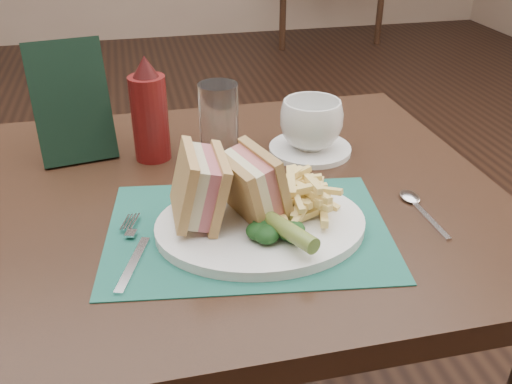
{
  "coord_description": "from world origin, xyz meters",
  "views": [
    {
      "loc": [
        -0.12,
        -1.29,
        1.2
      ],
      "look_at": [
        0.04,
        -0.6,
        0.8
      ],
      "focal_mm": 40.0,
      "sensor_mm": 36.0,
      "label": 1
    }
  ],
  "objects_px": {
    "placemat": "(248,230)",
    "saucer": "(310,149)",
    "drinking_glass": "(219,119)",
    "sandwich_half_b": "(240,188)",
    "ketchup_bottle": "(149,109)",
    "check_presenter": "(71,102)",
    "plate": "(261,225)",
    "coffee_cup": "(311,124)",
    "table_main": "(225,360)",
    "sandwich_half_a": "(184,188)"
  },
  "relations": [
    {
      "from": "placemat",
      "to": "check_presenter",
      "type": "height_order",
      "value": "check_presenter"
    },
    {
      "from": "coffee_cup",
      "to": "drinking_glass",
      "type": "xyz_separation_m",
      "value": [
        -0.16,
        0.03,
        0.01
      ]
    },
    {
      "from": "table_main",
      "to": "placemat",
      "type": "bearing_deg",
      "value": -80.3
    },
    {
      "from": "drinking_glass",
      "to": "check_presenter",
      "type": "xyz_separation_m",
      "value": [
        -0.25,
        0.04,
        0.04
      ]
    },
    {
      "from": "sandwich_half_a",
      "to": "check_presenter",
      "type": "xyz_separation_m",
      "value": [
        -0.16,
        0.29,
        0.03
      ]
    },
    {
      "from": "placemat",
      "to": "sandwich_half_a",
      "type": "bearing_deg",
      "value": 168.33
    },
    {
      "from": "placemat",
      "to": "plate",
      "type": "height_order",
      "value": "plate"
    },
    {
      "from": "coffee_cup",
      "to": "ketchup_bottle",
      "type": "height_order",
      "value": "ketchup_bottle"
    },
    {
      "from": "placemat",
      "to": "ketchup_bottle",
      "type": "height_order",
      "value": "ketchup_bottle"
    },
    {
      "from": "table_main",
      "to": "plate",
      "type": "bearing_deg",
      "value": -73.09
    },
    {
      "from": "sandwich_half_a",
      "to": "drinking_glass",
      "type": "height_order",
      "value": "drinking_glass"
    },
    {
      "from": "sandwich_half_a",
      "to": "check_presenter",
      "type": "height_order",
      "value": "check_presenter"
    },
    {
      "from": "sandwich_half_a",
      "to": "placemat",
      "type": "bearing_deg",
      "value": -11.13
    },
    {
      "from": "sandwich_half_b",
      "to": "coffee_cup",
      "type": "bearing_deg",
      "value": 35.22
    },
    {
      "from": "plate",
      "to": "check_presenter",
      "type": "xyz_separation_m",
      "value": [
        -0.26,
        0.31,
        0.09
      ]
    },
    {
      "from": "sandwich_half_b",
      "to": "sandwich_half_a",
      "type": "bearing_deg",
      "value": 153.06
    },
    {
      "from": "sandwich_half_a",
      "to": "ketchup_bottle",
      "type": "bearing_deg",
      "value": 97.25
    },
    {
      "from": "drinking_glass",
      "to": "check_presenter",
      "type": "bearing_deg",
      "value": 170.49
    },
    {
      "from": "coffee_cup",
      "to": "check_presenter",
      "type": "distance_m",
      "value": 0.42
    },
    {
      "from": "coffee_cup",
      "to": "check_presenter",
      "type": "height_order",
      "value": "check_presenter"
    },
    {
      "from": "placemat",
      "to": "check_presenter",
      "type": "relative_size",
      "value": 1.9
    },
    {
      "from": "placemat",
      "to": "sandwich_half_b",
      "type": "distance_m",
      "value": 0.07
    },
    {
      "from": "sandwich_half_a",
      "to": "drinking_glass",
      "type": "relative_size",
      "value": 0.84
    },
    {
      "from": "placemat",
      "to": "drinking_glass",
      "type": "distance_m",
      "value": 0.27
    },
    {
      "from": "table_main",
      "to": "sandwich_half_b",
      "type": "relative_size",
      "value": 8.78
    },
    {
      "from": "table_main",
      "to": "check_presenter",
      "type": "bearing_deg",
      "value": 140.54
    },
    {
      "from": "check_presenter",
      "to": "saucer",
      "type": "bearing_deg",
      "value": -19.94
    },
    {
      "from": "sandwich_half_b",
      "to": "saucer",
      "type": "distance_m",
      "value": 0.29
    },
    {
      "from": "drinking_glass",
      "to": "check_presenter",
      "type": "relative_size",
      "value": 0.62
    },
    {
      "from": "check_presenter",
      "to": "sandwich_half_b",
      "type": "bearing_deg",
      "value": -61.82
    },
    {
      "from": "coffee_cup",
      "to": "table_main",
      "type": "bearing_deg",
      "value": -149.69
    },
    {
      "from": "sandwich_half_b",
      "to": "drinking_glass",
      "type": "xyz_separation_m",
      "value": [
        0.01,
        0.26,
        -0.0
      ]
    },
    {
      "from": "sandwich_half_b",
      "to": "ketchup_bottle",
      "type": "height_order",
      "value": "ketchup_bottle"
    },
    {
      "from": "table_main",
      "to": "placemat",
      "type": "relative_size",
      "value": 2.25
    },
    {
      "from": "sandwich_half_a",
      "to": "plate",
      "type": "bearing_deg",
      "value": -11.33
    },
    {
      "from": "sandwich_half_a",
      "to": "drinking_glass",
      "type": "distance_m",
      "value": 0.26
    },
    {
      "from": "table_main",
      "to": "sandwich_half_b",
      "type": "bearing_deg",
      "value": -84.62
    },
    {
      "from": "placemat",
      "to": "saucer",
      "type": "distance_m",
      "value": 0.29
    },
    {
      "from": "coffee_cup",
      "to": "check_presenter",
      "type": "xyz_separation_m",
      "value": [
        -0.41,
        0.07,
        0.05
      ]
    },
    {
      "from": "ketchup_bottle",
      "to": "check_presenter",
      "type": "xyz_separation_m",
      "value": [
        -0.13,
        0.04,
        0.01
      ]
    },
    {
      "from": "drinking_glass",
      "to": "sandwich_half_b",
      "type": "bearing_deg",
      "value": -93.16
    },
    {
      "from": "ketchup_bottle",
      "to": "table_main",
      "type": "bearing_deg",
      "value": -57.61
    },
    {
      "from": "table_main",
      "to": "coffee_cup",
      "type": "relative_size",
      "value": 8.01
    },
    {
      "from": "coffee_cup",
      "to": "placemat",
      "type": "bearing_deg",
      "value": -125.53
    },
    {
      "from": "sandwich_half_a",
      "to": "check_presenter",
      "type": "bearing_deg",
      "value": 119.35
    },
    {
      "from": "table_main",
      "to": "sandwich_half_b",
      "type": "distance_m",
      "value": 0.46
    },
    {
      "from": "sandwich_half_b",
      "to": "ketchup_bottle",
      "type": "relative_size",
      "value": 0.55
    },
    {
      "from": "plate",
      "to": "coffee_cup",
      "type": "height_order",
      "value": "coffee_cup"
    },
    {
      "from": "drinking_glass",
      "to": "placemat",
      "type": "bearing_deg",
      "value": -90.98
    },
    {
      "from": "coffee_cup",
      "to": "ketchup_bottle",
      "type": "bearing_deg",
      "value": 172.06
    }
  ]
}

